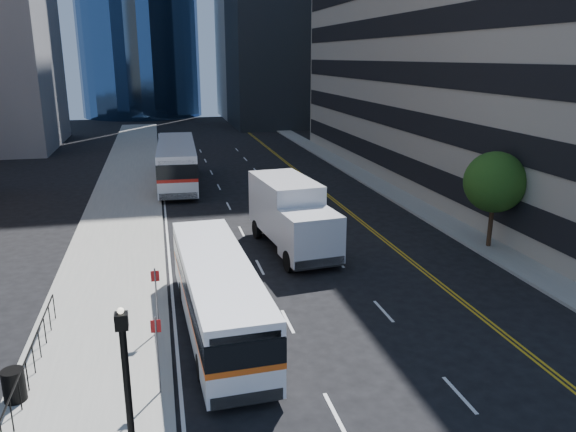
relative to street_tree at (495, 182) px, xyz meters
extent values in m
plane|color=black|center=(-9.00, -8.00, -3.64)|extent=(160.00, 160.00, 0.00)
cube|color=gray|center=(-19.50, 17.00, -3.57)|extent=(5.00, 90.00, 0.15)
cube|color=gray|center=(0.00, 17.00, -3.57)|extent=(2.00, 90.00, 0.15)
cylinder|color=#332114|center=(0.00, 0.00, -2.39)|extent=(0.24, 0.24, 2.20)
sphere|color=#174112|center=(0.00, 0.00, 0.01)|extent=(3.20, 3.20, 3.20)
cylinder|color=black|center=(-18.00, -14.00, -1.39)|extent=(0.16, 0.16, 4.20)
cube|color=black|center=(-18.00, -14.00, 0.89)|extent=(0.28, 0.28, 0.36)
cube|color=white|center=(-15.19, -6.11, -2.83)|extent=(2.78, 10.85, 0.99)
cube|color=#E25615|center=(-15.19, -6.11, -2.25)|extent=(2.80, 10.87, 0.20)
cube|color=black|center=(-15.19, -6.11, -1.76)|extent=(2.80, 10.87, 0.81)
cube|color=white|center=(-15.19, -6.11, -1.08)|extent=(2.78, 10.85, 0.45)
cylinder|color=black|center=(-16.10, -9.38, -3.19)|extent=(0.31, 0.91, 0.90)
cylinder|color=black|center=(-14.01, -9.29, -3.19)|extent=(0.31, 0.91, 0.90)
cylinder|color=black|center=(-16.35, -3.28, -3.19)|extent=(0.31, 0.91, 0.90)
cylinder|color=black|center=(-14.26, -3.19, -3.19)|extent=(0.31, 0.91, 0.90)
cube|color=white|center=(-15.60, 19.66, -2.66)|extent=(3.28, 13.13, 1.19)
cube|color=red|center=(-15.60, 19.66, -1.96)|extent=(3.30, 13.15, 0.24)
cube|color=black|center=(-15.60, 19.66, -1.36)|extent=(3.30, 13.15, 0.98)
cube|color=white|center=(-15.60, 19.66, -0.55)|extent=(3.28, 13.13, 0.54)
cylinder|color=black|center=(-17.03, 15.79, -3.10)|extent=(0.36, 1.10, 1.09)
cylinder|color=black|center=(-14.45, 15.70, -3.10)|extent=(0.36, 1.10, 1.09)
cylinder|color=black|center=(-16.77, 23.18, -3.10)|extent=(0.36, 1.10, 1.09)
cylinder|color=black|center=(-14.19, 23.08, -3.10)|extent=(0.36, 1.10, 1.09)
cube|color=silver|center=(-10.07, -0.52, -2.05)|extent=(2.87, 2.67, 2.30)
cube|color=black|center=(-9.96, -1.55, -1.62)|extent=(2.42, 0.32, 1.20)
cube|color=silver|center=(-10.48, 3.29, -1.40)|extent=(3.17, 5.50, 2.84)
cube|color=black|center=(-10.35, 2.09, -3.04)|extent=(2.79, 7.40, 0.27)
cylinder|color=black|center=(-11.23, -0.87, -3.12)|extent=(0.42, 1.08, 1.05)
cylinder|color=black|center=(-8.86, -0.61, -3.12)|extent=(0.42, 1.08, 1.05)
cylinder|color=black|center=(-11.82, 4.57, -3.12)|extent=(0.42, 1.08, 1.05)
cylinder|color=black|center=(-9.45, 4.83, -3.12)|extent=(0.42, 1.08, 1.05)
cylinder|color=black|center=(-21.58, -9.43, -3.00)|extent=(0.85, 0.85, 0.98)
camera|label=1|loc=(-17.01, -25.39, 6.32)|focal=35.00mm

